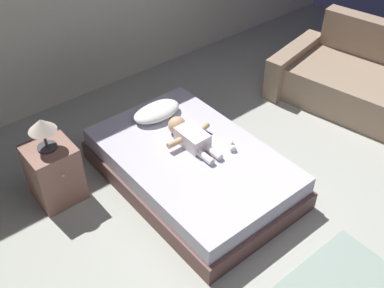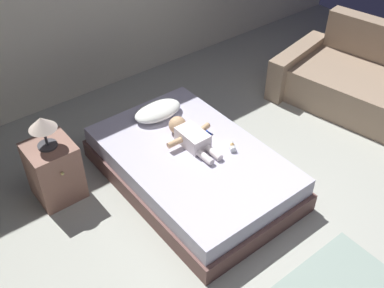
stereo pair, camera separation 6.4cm
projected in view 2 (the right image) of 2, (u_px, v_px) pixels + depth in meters
name	position (u px, v px, depth m)	size (l,w,h in m)	color
ground_plane	(284.00, 229.00, 3.90)	(8.00, 8.00, 0.00)	#A6A89C
bed	(192.00, 167.00, 4.24)	(1.26, 1.94, 0.36)	brown
pillow	(158.00, 111.00, 4.51)	(0.51, 0.30, 0.13)	white
baby	(189.00, 135.00, 4.19)	(0.49, 0.65, 0.17)	silver
toothbrush	(207.00, 131.00, 4.35)	(0.02, 0.13, 0.02)	blue
couch	(376.00, 87.00, 5.10)	(1.46, 2.23, 0.86)	gray
nightstand	(54.00, 171.00, 4.04)	(0.40, 0.43, 0.57)	#875E4F
lamp	(42.00, 125.00, 3.71)	(0.24, 0.24, 0.30)	#333338
baby_bottle	(232.00, 146.00, 4.13)	(0.10, 0.12, 0.08)	white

